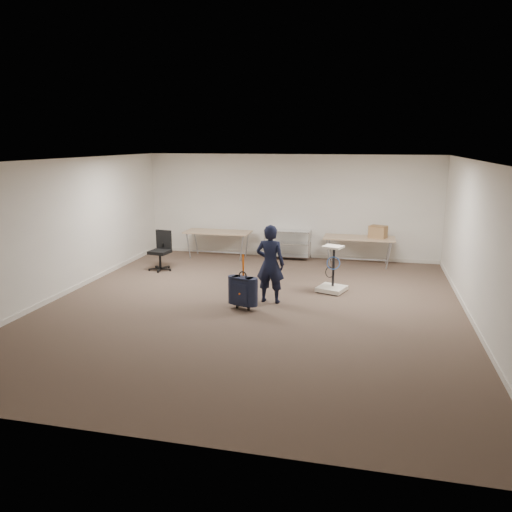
# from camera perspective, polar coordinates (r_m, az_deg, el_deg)

# --- Properties ---
(ground) EXTENTS (9.00, 9.00, 0.00)m
(ground) POSITION_cam_1_polar(r_m,az_deg,el_deg) (9.69, -0.51, -5.91)
(ground) COLOR #48392B
(ground) RESTS_ON ground
(room_shell) EXTENTS (8.00, 9.00, 9.00)m
(room_shell) POSITION_cam_1_polar(r_m,az_deg,el_deg) (10.96, 1.18, -3.38)
(room_shell) COLOR white
(room_shell) RESTS_ON ground
(folding_table_left) EXTENTS (1.80, 0.75, 0.73)m
(folding_table_left) POSITION_cam_1_polar(r_m,az_deg,el_deg) (13.71, -4.38, 2.61)
(folding_table_left) COLOR tan
(folding_table_left) RESTS_ON ground
(folding_table_right) EXTENTS (1.80, 0.75, 0.73)m
(folding_table_right) POSITION_cam_1_polar(r_m,az_deg,el_deg) (13.10, 11.71, 1.89)
(folding_table_right) COLOR tan
(folding_table_right) RESTS_ON ground
(wire_shelf) EXTENTS (1.22, 0.47, 0.80)m
(wire_shelf) POSITION_cam_1_polar(r_m,az_deg,el_deg) (13.56, 3.64, 1.49)
(wire_shelf) COLOR silver
(wire_shelf) RESTS_ON ground
(person) EXTENTS (0.59, 0.41, 1.57)m
(person) POSITION_cam_1_polar(r_m,az_deg,el_deg) (9.80, 1.63, -0.91)
(person) COLOR black
(person) RESTS_ON ground
(suitcase) EXTENTS (0.44, 0.32, 1.07)m
(suitcase) POSITION_cam_1_polar(r_m,az_deg,el_deg) (9.48, -1.51, -4.02)
(suitcase) COLOR #161F33
(suitcase) RESTS_ON ground
(office_chair) EXTENTS (0.59, 0.59, 0.98)m
(office_chair) POSITION_cam_1_polar(r_m,az_deg,el_deg) (12.63, -10.81, -0.24)
(office_chair) COLOR black
(office_chair) RESTS_ON ground
(equipment_cart) EXTENTS (0.69, 0.69, 1.00)m
(equipment_cart) POSITION_cam_1_polar(r_m,az_deg,el_deg) (10.74, 8.68, -2.70)
(equipment_cart) COLOR beige
(equipment_cart) RESTS_ON ground
(cardboard_box) EXTENTS (0.50, 0.44, 0.31)m
(cardboard_box) POSITION_cam_1_polar(r_m,az_deg,el_deg) (13.09, 13.77, 2.71)
(cardboard_box) COLOR #915F43
(cardboard_box) RESTS_ON folding_table_right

